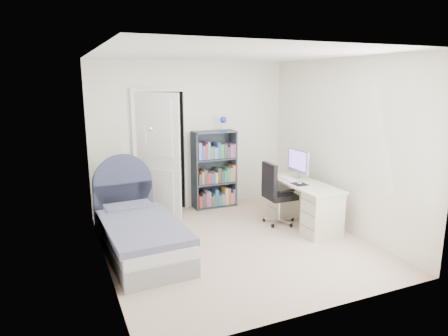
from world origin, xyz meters
name	(u,v)px	position (x,y,z in m)	size (l,w,h in m)	color
room_shell	(236,154)	(0.00, 0.00, 1.25)	(3.50, 3.70, 2.60)	tan
door	(159,153)	(-0.63, 1.59, 1.03)	(0.92, 0.62, 2.06)	black
bed	(139,233)	(-1.25, 0.25, 0.26)	(0.97, 1.91, 1.15)	gray
nightstand	(133,197)	(-1.11, 1.43, 0.40)	(0.41, 0.41, 0.60)	tan
floor_lamp	(149,184)	(-0.86, 1.32, 0.62)	(0.22, 0.22, 1.51)	silver
bookcase	(215,172)	(0.36, 1.64, 0.61)	(0.75, 0.32, 1.58)	#38424D
desk	(303,202)	(1.25, 0.26, 0.37)	(0.55, 1.37, 1.13)	beige
office_chair	(276,191)	(0.89, 0.46, 0.53)	(0.49, 0.50, 0.97)	silver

